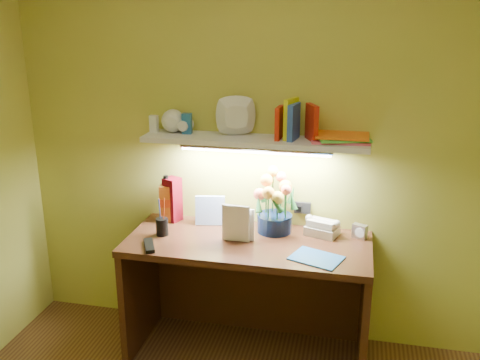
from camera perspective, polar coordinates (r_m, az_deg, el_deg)
name	(u,v)px	position (r m, az deg, el deg)	size (l,w,h in m)	color
desk	(247,299)	(3.26, 0.80, -12.54)	(1.40, 0.60, 0.75)	#391A0F
flower_bouquet	(275,202)	(3.16, 3.73, -2.39)	(0.23, 0.23, 0.37)	#081535
telephone	(322,226)	(3.19, 8.78, -4.87)	(0.18, 0.14, 0.11)	beige
desk_clock	(360,231)	(3.19, 12.65, -5.36)	(0.08, 0.04, 0.08)	#ADADB1
whisky_bottle	(167,198)	(3.35, -7.83, -1.95)	(0.08, 0.08, 0.30)	#C05A1B
whisky_box	(173,199)	(3.36, -7.20, -2.06)	(0.09, 0.09, 0.28)	#600613
pen_cup	(162,221)	(3.16, -8.33, -4.36)	(0.07, 0.07, 0.17)	black
art_card	(210,210)	(3.29, -3.20, -3.25)	(0.18, 0.04, 0.18)	white
tv_remote	(149,245)	(3.05, -9.67, -6.90)	(0.05, 0.18, 0.02)	black
blue_folder	(316,258)	(2.90, 8.14, -8.25)	(0.26, 0.19, 0.01)	#1F5DA8
desk_book_a	(222,222)	(3.06, -1.93, -4.49)	(0.16, 0.02, 0.22)	silver
desk_book_b	(231,223)	(3.08, -1.02, -4.58)	(0.14, 0.01, 0.19)	white
wall_shelf	(255,134)	(3.07, 1.61, 4.95)	(1.31, 0.32, 0.26)	white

